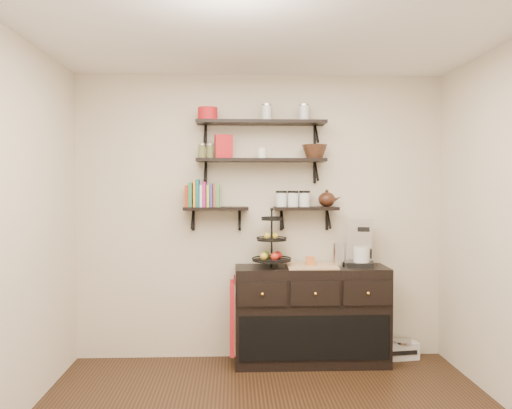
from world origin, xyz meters
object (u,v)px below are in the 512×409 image
object	(u,v)px
radio	(402,350)
sideboard	(311,315)
coffee_maker	(360,244)
fruit_stand	(272,247)

from	to	relation	value
radio	sideboard	bearing A→B (deg)	177.31
radio	coffee_maker	bearing A→B (deg)	179.76
fruit_stand	coffee_maker	distance (m)	0.82
sideboard	coffee_maker	world-z (taller)	coffee_maker
fruit_stand	coffee_maker	bearing A→B (deg)	1.78
fruit_stand	coffee_maker	size ratio (longest dim) A/B	1.21
coffee_maker	radio	bearing A→B (deg)	22.31
fruit_stand	radio	size ratio (longest dim) A/B	1.63
fruit_stand	radio	distance (m)	1.59
sideboard	coffee_maker	size ratio (longest dim) A/B	3.24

